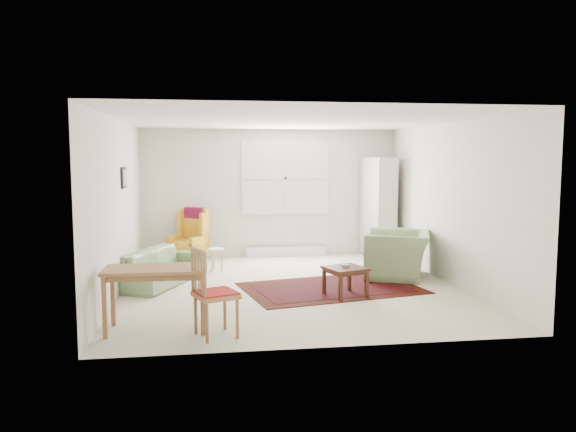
{
  "coord_description": "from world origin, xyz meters",
  "views": [
    {
      "loc": [
        -1.24,
        -8.26,
        1.96
      ],
      "look_at": [
        0.0,
        0.3,
        1.05
      ],
      "focal_mm": 35.0,
      "sensor_mm": 36.0,
      "label": 1
    }
  ],
  "objects": [
    {
      "name": "wingback_chair",
      "position": [
        -1.61,
        2.35,
        0.5
      ],
      "size": [
        0.82,
        0.83,
        1.01
      ],
      "primitive_type": null,
      "rotation": [
        0.0,
        0.0,
        -0.57
      ],
      "color": "gold",
      "rests_on": "ground"
    },
    {
      "name": "stool",
      "position": [
        -1.1,
        1.4,
        0.19
      ],
      "size": [
        0.34,
        0.34,
        0.39
      ],
      "primitive_type": null,
      "rotation": [
        0.0,
        0.0,
        -0.18
      ],
      "color": "white",
      "rests_on": "ground"
    },
    {
      "name": "desk_chair",
      "position": [
        -1.16,
        -2.21,
        0.49
      ],
      "size": [
        0.56,
        0.56,
        0.99
      ],
      "primitive_type": null,
      "rotation": [
        0.0,
        0.0,
        1.93
      ],
      "color": "#93633B",
      "rests_on": "ground"
    },
    {
      "name": "room",
      "position": [
        0.02,
        0.21,
        1.26
      ],
      "size": [
        5.04,
        5.54,
        2.51
      ],
      "color": "beige",
      "rests_on": "ground"
    },
    {
      "name": "cabinet",
      "position": [
        2.1,
        2.35,
        0.98
      ],
      "size": [
        0.56,
        0.85,
        1.95
      ],
      "primitive_type": null,
      "rotation": [
        0.0,
        0.0,
        0.2
      ],
      "color": "silver",
      "rests_on": "ground"
    },
    {
      "name": "sofa",
      "position": [
        -1.95,
        0.53,
        0.37
      ],
      "size": [
        1.39,
        1.94,
        0.73
      ],
      "primitive_type": "imported",
      "rotation": [
        0.0,
        0.0,
        1.15
      ],
      "color": "#6E895B",
      "rests_on": "ground"
    },
    {
      "name": "rug",
      "position": [
        0.58,
        -0.19,
        0.01
      ],
      "size": [
        2.84,
        2.13,
        0.03
      ],
      "primitive_type": null,
      "rotation": [
        0.0,
        0.0,
        0.21
      ],
      "color": "black",
      "rests_on": "ground"
    },
    {
      "name": "desk",
      "position": [
        -1.82,
        -1.91,
        0.36
      ],
      "size": [
        1.16,
        0.6,
        0.72
      ],
      "primitive_type": null,
      "rotation": [
        0.0,
        0.0,
        -0.03
      ],
      "color": "#93633B",
      "rests_on": "ground"
    },
    {
      "name": "armchair",
      "position": [
        1.84,
        0.46,
        0.45
      ],
      "size": [
        1.36,
        1.44,
        0.9
      ],
      "primitive_type": "imported",
      "rotation": [
        0.0,
        0.0,
        -1.95
      ],
      "color": "#6E895B",
      "rests_on": "ground"
    },
    {
      "name": "coffee_table",
      "position": [
        0.67,
        -0.68,
        0.21
      ],
      "size": [
        0.66,
        0.66,
        0.42
      ],
      "primitive_type": null,
      "rotation": [
        0.0,
        0.0,
        0.33
      ],
      "color": "#3D1A12",
      "rests_on": "ground"
    }
  ]
}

